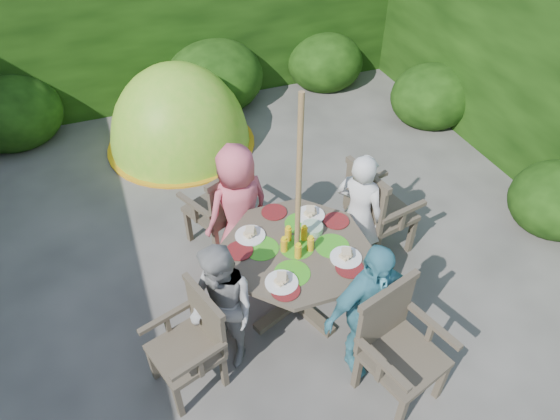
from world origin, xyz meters
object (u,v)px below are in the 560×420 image
object	(u,v)px
child_right	(358,214)
garden_chair_front	(397,345)
child_back	(239,208)
child_front	(368,311)
patio_table	(297,257)
garden_chair_left	(193,341)
dome_tent	(182,145)
parasol_pole	(298,217)
garden_chair_right	(376,209)
garden_chair_back	(222,206)
child_left	(222,308)

from	to	relation	value
child_right	garden_chair_front	bearing A→B (deg)	128.78
child_back	child_front	distance (m)	1.60
patio_table	garden_chair_front	xyz separation A→B (m)	(0.40, -1.02, -0.11)
garden_chair_left	child_back	xyz separation A→B (m)	(0.74, 1.15, 0.20)
child_right	dome_tent	distance (m)	3.07
parasol_pole	garden_chair_right	bearing A→B (deg)	21.95
garden_chair_front	child_front	world-z (taller)	child_front
garden_chair_right	garden_chair_left	distance (m)	2.19
patio_table	garden_chair_front	distance (m)	1.10
patio_table	child_front	xyz separation A→B (m)	(0.28, -0.75, 0.03)
child_right	child_front	size ratio (longest dim) A/B	0.99
garden_chair_left	child_back	size ratio (longest dim) A/B	0.65
garden_chair_back	child_right	bearing A→B (deg)	121.46
patio_table	child_left	distance (m)	0.80
parasol_pole	child_front	xyz separation A→B (m)	(0.29, -0.75, -0.43)
garden_chair_back	dome_tent	size ratio (longest dim) A/B	0.42
child_front	dome_tent	size ratio (longest dim) A/B	0.58
garden_chair_right	child_front	size ratio (longest dim) A/B	0.76
child_left	child_front	world-z (taller)	child_front
parasol_pole	patio_table	bearing A→B (deg)	33.89
patio_table	child_right	world-z (taller)	child_right
garden_chair_front	child_left	bearing A→B (deg)	131.53
parasol_pole	child_left	world-z (taller)	parasol_pole
patio_table	garden_chair_right	world-z (taller)	garden_chair_right
parasol_pole	garden_chair_left	size ratio (longest dim) A/B	2.47
garden_chair_right	garden_chair_front	distance (m)	1.55
child_left	child_back	distance (m)	1.13
patio_table	child_right	distance (m)	0.80
child_right	garden_chair_back	bearing A→B (deg)	20.66
parasol_pole	child_front	world-z (taller)	parasol_pole
garden_chair_right	child_back	bearing A→B (deg)	64.75
patio_table	garden_chair_front	bearing A→B (deg)	-68.74
garden_chair_back	child_back	distance (m)	0.34
child_right	dome_tent	size ratio (longest dim) A/B	0.58
garden_chair_front	child_front	bearing A→B (deg)	96.57
garden_chair_front	garden_chair_right	bearing A→B (deg)	50.74
parasol_pole	child_back	size ratio (longest dim) A/B	1.62
child_left	child_back	size ratio (longest dim) A/B	0.91
garden_chair_right	garden_chair_back	xyz separation A→B (m)	(-1.40, 0.62, -0.03)
child_right	child_front	xyz separation A→B (m)	(-0.46, -1.03, 0.01)
patio_table	dome_tent	xyz separation A→B (m)	(-0.41, 3.05, -0.64)
child_front	child_right	bearing A→B (deg)	58.80
garden_chair_left	dome_tent	world-z (taller)	dome_tent
garden_chair_right	child_left	xyz separation A→B (m)	(-1.76, -0.70, 0.07)
patio_table	child_right	xyz separation A→B (m)	(0.74, 0.29, 0.02)
child_front	garden_chair_right	bearing A→B (deg)	50.61
patio_table	garden_chair_right	distance (m)	1.09
garden_chair_front	dome_tent	bearing A→B (deg)	85.25
garden_chair_front	dome_tent	size ratio (longest dim) A/B	0.43
patio_table	garden_chair_back	xyz separation A→B (m)	(-0.39, 1.02, -0.12)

